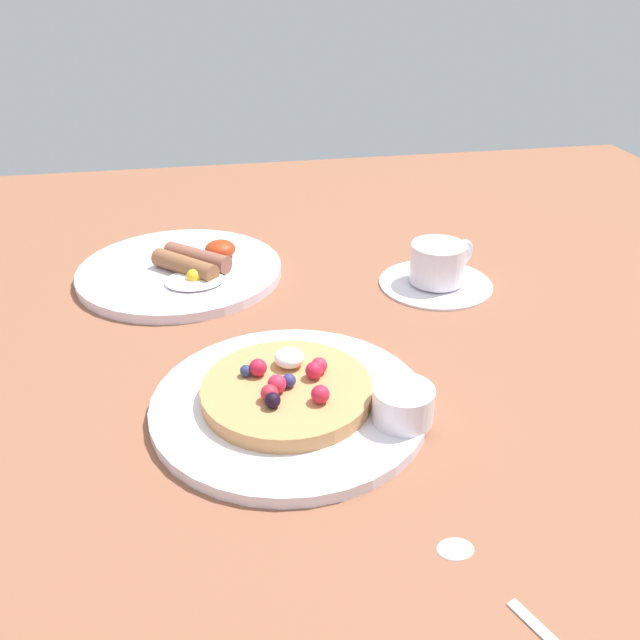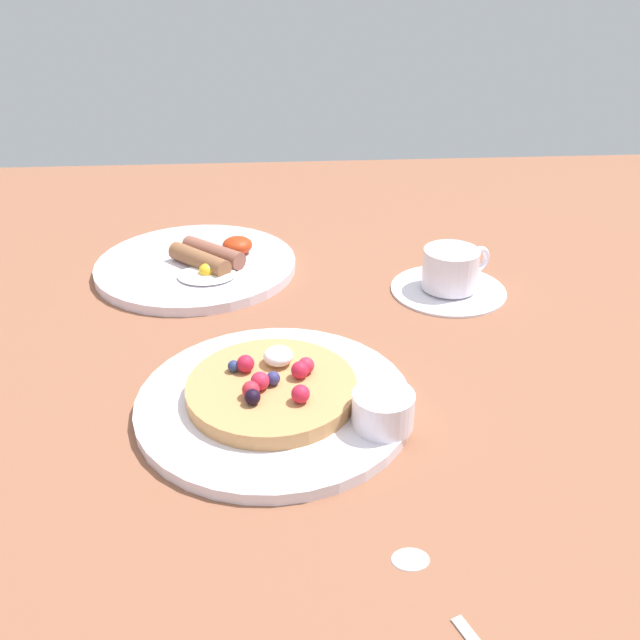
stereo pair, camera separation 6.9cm
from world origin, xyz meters
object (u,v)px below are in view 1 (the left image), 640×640
breakfast_plate (180,271)px  teaspoon (500,590)px  coffee_cup (438,262)px  pancake_plate (290,404)px  syrup_ramekin (403,404)px  coffee_saucer (436,283)px

breakfast_plate → teaspoon: (21.45, -55.38, -0.41)cm
coffee_cup → pancake_plate: bearing=-134.3°
syrup_ramekin → coffee_saucer: 31.03cm
coffee_cup → coffee_saucer: bearing=-154.9°
coffee_saucer → coffee_cup: 2.94cm
coffee_saucer → coffee_cup: bearing=25.1°
coffee_cup → syrup_ramekin: bearing=-114.8°
coffee_saucer → teaspoon: bearing=-103.6°
syrup_ramekin → coffee_cup: size_ratio=0.59×
syrup_ramekin → coffee_saucer: size_ratio=0.38×
breakfast_plate → coffee_saucer: (32.71, -8.81, -0.34)cm
pancake_plate → teaspoon: pancake_plate is taller
pancake_plate → coffee_saucer: 32.33cm
breakfast_plate → teaspoon: 59.39cm
breakfast_plate → teaspoon: size_ratio=1.64×
syrup_ramekin → coffee_cup: coffee_cup is taller
breakfast_plate → coffee_saucer: bearing=-15.1°
coffee_cup → breakfast_plate: bearing=165.1°
syrup_ramekin → breakfast_plate: (-19.83, 36.92, -2.23)cm
coffee_saucer → coffee_cup: (0.16, 0.07, 2.94)cm
pancake_plate → breakfast_plate: 33.59cm
breakfast_plate → syrup_ramekin: bearing=-61.8°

